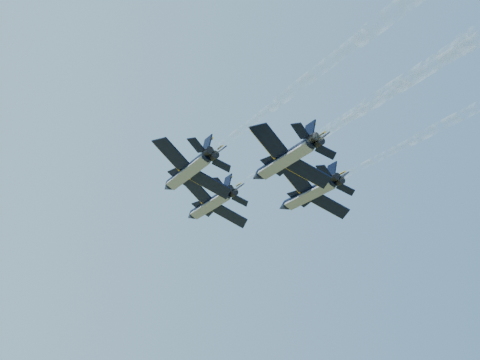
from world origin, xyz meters
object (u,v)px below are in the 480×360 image
jet_right (309,194)px  jet_left (188,171)px  jet_slot (285,159)px  jet_lead (210,204)px

jet_right → jet_left: bearing=-179.4°
jet_left → jet_slot: (8.96, -9.64, 0.00)m
jet_lead → jet_right: same height
jet_left → jet_slot: size_ratio=1.00×
jet_lead → jet_left: bearing=-127.4°
jet_left → jet_slot: bearing=-47.0°
jet_left → jet_right: same height
jet_left → jet_right: bearing=0.6°
jet_lead → jet_left: (-8.66, -11.30, 0.00)m
jet_left → jet_slot: same height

